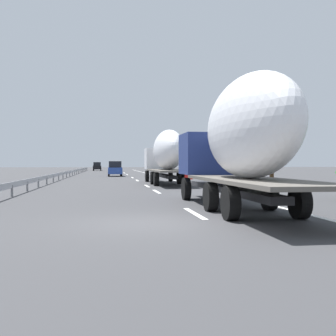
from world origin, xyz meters
TOP-DOWN VIEW (x-y plane):
  - ground_plane at (40.00, 0.00)m, footprint 260.00×260.00m
  - lane_stripe_0 at (2.00, -1.80)m, footprint 3.20×0.20m
  - lane_stripe_1 at (12.94, -1.80)m, footprint 3.20×0.20m
  - lane_stripe_2 at (19.07, -1.80)m, footprint 3.20×0.20m
  - lane_stripe_3 at (29.31, -1.80)m, footprint 3.20×0.20m
  - lane_stripe_4 at (37.33, -1.80)m, footprint 3.20×0.20m
  - lane_stripe_5 at (50.46, -1.80)m, footprint 3.20×0.20m
  - lane_stripe_6 at (59.48, -1.80)m, footprint 3.20×0.20m
  - lane_stripe_7 at (62.48, -1.80)m, footprint 3.20×0.20m
  - edge_line_right at (45.00, -5.50)m, footprint 110.00×0.20m
  - truck_lead at (21.47, -3.60)m, footprint 13.38×2.55m
  - truck_trailing at (2.63, -3.60)m, footprint 12.86×2.55m
  - car_silver_hatch at (64.27, 0.06)m, footprint 4.38×1.89m
  - car_blue_sedan at (42.93, 0.16)m, footprint 4.23×1.84m
  - car_black_suv at (84.42, 3.48)m, footprint 4.16×1.88m
  - road_sign at (38.70, -6.70)m, footprint 0.10×0.90m
  - tree_0 at (23.22, -13.36)m, footprint 2.59×2.59m
  - tree_1 at (47.16, -9.60)m, footprint 2.64×2.64m
  - guardrail_median at (43.00, 6.00)m, footprint 94.00×0.10m

SIDE VIEW (x-z plane):
  - ground_plane at x=40.00m, z-range 0.00..0.00m
  - lane_stripe_0 at x=2.00m, z-range 0.00..0.01m
  - lane_stripe_1 at x=12.94m, z-range 0.00..0.01m
  - lane_stripe_2 at x=19.07m, z-range 0.00..0.01m
  - lane_stripe_3 at x=29.31m, z-range 0.00..0.01m
  - lane_stripe_4 at x=37.33m, z-range 0.00..0.01m
  - lane_stripe_5 at x=50.46m, z-range 0.00..0.01m
  - lane_stripe_6 at x=59.48m, z-range 0.00..0.01m
  - lane_stripe_7 at x=62.48m, z-range 0.00..0.01m
  - edge_line_right at x=45.00m, z-range 0.00..0.01m
  - guardrail_median at x=43.00m, z-range 0.20..0.96m
  - car_silver_hatch at x=64.27m, z-range 0.02..1.79m
  - car_black_suv at x=84.42m, z-range -0.01..1.96m
  - car_blue_sedan at x=42.93m, z-range -0.01..1.97m
  - road_sign at x=38.70m, z-range 0.61..3.78m
  - truck_lead at x=21.47m, z-range 0.31..4.64m
  - truck_trailing at x=2.63m, z-range 0.29..4.98m
  - tree_0 at x=23.22m, z-range 0.90..6.54m
  - tree_1 at x=47.16m, z-range 0.88..6.67m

